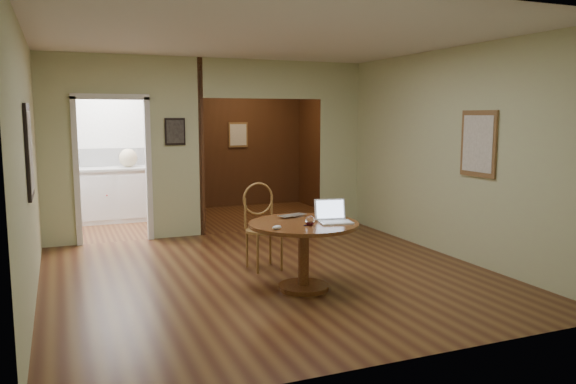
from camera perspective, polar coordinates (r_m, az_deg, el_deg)
name	(u,v)px	position (r m, az deg, el deg)	size (l,w,h in m)	color
floor	(272,276)	(6.56, -1.62, -8.48)	(5.00, 5.00, 0.00)	#452113
room_shell	(176,150)	(9.18, -11.29, 4.20)	(5.20, 7.50, 5.00)	silver
dining_table	(304,240)	(5.94, 1.60, -4.89)	(1.16, 1.16, 0.72)	brown
chair	(262,221)	(6.78, -2.69, -2.96)	(0.47, 0.47, 1.03)	olive
open_laptop	(333,216)	(5.93, 4.59, -2.45)	(0.37, 0.35, 0.24)	white
closed_laptop	(295,216)	(6.17, 0.73, -2.50)	(0.34, 0.22, 0.03)	#B6B6BB
mouse	(277,227)	(5.53, -1.13, -3.61)	(0.10, 0.06, 0.04)	white
wine_glass	(310,221)	(5.72, 2.23, -2.92)	(0.09, 0.09, 0.11)	white
pen	(309,225)	(5.76, 2.14, -3.33)	(0.01, 0.01, 0.14)	#0C0F57
kitchen_cabinet	(115,194)	(10.23, -17.21, -0.23)	(2.06, 0.60, 0.94)	white
grocery_bag	(128,158)	(10.19, -15.93, 3.35)	(0.32, 0.28, 0.32)	beige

